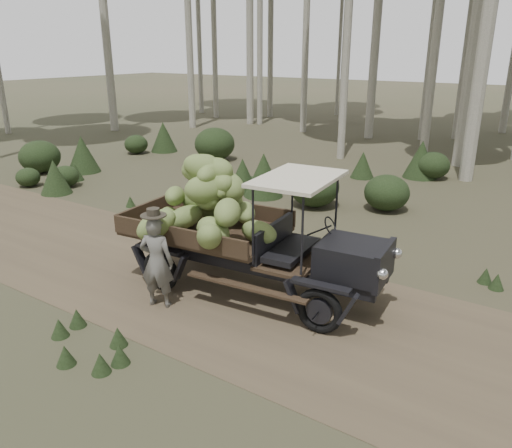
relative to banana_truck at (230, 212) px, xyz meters
name	(u,v)px	position (x,y,z in m)	size (l,w,h in m)	color
ground	(171,275)	(-1.20, -0.31, -1.40)	(120.00, 120.00, 0.00)	#473D2B
dirt_track	(171,275)	(-1.20, -0.31, -1.40)	(70.00, 4.00, 0.01)	brown
banana_truck	(230,212)	(0.00, 0.00, 0.00)	(4.89, 2.50, 2.45)	black
farmer	(157,261)	(-0.56, -1.28, -0.59)	(0.67, 0.55, 1.71)	#5E5C56
undergrowth	(220,205)	(-2.13, 2.44, -0.87)	(22.16, 20.67, 1.30)	#233319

